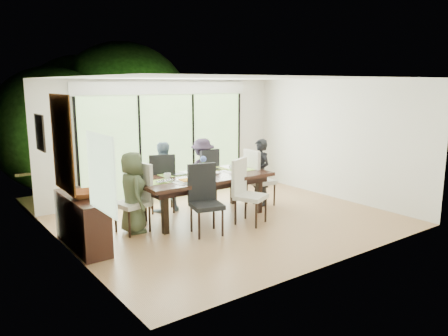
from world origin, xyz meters
TOP-DOWN VIEW (x-y plane):
  - floor at (0.00, 0.00)m, footprint 6.00×5.00m
  - ceiling at (0.00, 0.00)m, footprint 6.00×5.00m
  - wall_back at (0.00, 2.51)m, footprint 6.00×0.02m
  - wall_front at (0.00, -2.51)m, footprint 6.00×0.02m
  - wall_left at (-3.01, 0.00)m, footprint 0.02×5.00m
  - wall_right at (3.01, 0.00)m, footprint 0.02×5.00m
  - glass_doors at (0.00, 2.47)m, footprint 4.20×0.02m
  - blinds_header at (0.00, 2.46)m, footprint 4.40×0.06m
  - mullion_a at (-2.10, 2.46)m, footprint 0.05×0.04m
  - mullion_b at (-0.70, 2.46)m, footprint 0.05×0.04m
  - mullion_c at (0.70, 2.46)m, footprint 0.05×0.04m
  - mullion_d at (2.10, 2.46)m, footprint 0.05×0.04m
  - side_window at (-2.97, -1.20)m, footprint 0.02×0.90m
  - deck at (0.00, 3.40)m, footprint 6.00×1.80m
  - rail_top at (0.00, 4.20)m, footprint 6.00×0.08m
  - foliage_left at (-1.80, 5.20)m, footprint 3.20×3.20m
  - foliage_mid at (0.40, 5.80)m, footprint 4.00×4.00m
  - foliage_right at (2.20, 5.00)m, footprint 2.80×2.80m
  - foliage_far at (-0.60, 6.50)m, footprint 3.60×3.60m
  - table_top at (-0.30, 0.54)m, footprint 2.69×1.23m
  - table_apron at (-0.30, 0.54)m, footprint 2.46×1.01m
  - table_leg_fl at (-1.38, 0.11)m, footprint 0.10×0.10m
  - table_leg_fr at (0.78, 0.11)m, footprint 0.10×0.10m
  - table_leg_bl at (-1.38, 0.97)m, footprint 0.10×0.10m
  - table_leg_br at (0.78, 0.97)m, footprint 0.10×0.10m
  - chair_left_end at (-1.80, 0.54)m, footprint 0.60×0.60m
  - chair_right_end at (1.20, 0.54)m, footprint 0.54×0.54m
  - chair_far_left at (-0.75, 1.39)m, footprint 0.68×0.68m
  - chair_far_right at (0.25, 1.39)m, footprint 0.58×0.58m
  - chair_near_left at (-0.80, -0.33)m, footprint 0.63×0.63m
  - chair_near_right at (0.20, -0.33)m, footprint 0.68×0.68m
  - person_left_end at (-1.78, 0.54)m, footprint 0.53×0.73m
  - person_right_end at (1.18, 0.54)m, footprint 0.45×0.69m
  - person_far_left at (-0.75, 1.37)m, footprint 0.73×0.53m
  - person_far_right at (0.25, 1.37)m, footprint 0.74×0.53m
  - placemat_left at (-1.25, 0.54)m, footprint 0.49×0.36m
  - placemat_right at (0.65, 0.54)m, footprint 0.49×0.36m
  - placemat_far_l at (-0.75, 0.94)m, footprint 0.49×0.36m
  - placemat_far_r at (0.25, 0.94)m, footprint 0.49×0.36m
  - placemat_paper at (-0.85, 0.24)m, footprint 0.49×0.36m
  - tablet_far_l at (-0.65, 0.89)m, footprint 0.29×0.20m
  - tablet_far_r at (0.20, 0.89)m, footprint 0.27×0.19m
  - papers at (0.40, 0.49)m, footprint 0.34×0.25m
  - platter_base at (-0.85, 0.24)m, footprint 0.29×0.29m
  - platter_snacks at (-0.85, 0.24)m, footprint 0.22×0.22m
  - vase at (-0.25, 0.59)m, footprint 0.09×0.09m
  - hyacinth_stems at (-0.25, 0.59)m, footprint 0.04×0.04m
  - hyacinth_blooms at (-0.25, 0.59)m, footprint 0.12×0.12m
  - laptop at (-1.15, 0.44)m, footprint 0.42×0.33m
  - cup_a at (-1.00, 0.69)m, footprint 0.17×0.17m
  - cup_b at (-0.15, 0.44)m, footprint 0.16×0.16m
  - cup_c at (0.50, 0.64)m, footprint 0.16×0.16m
  - book at (-0.05, 0.59)m, footprint 0.28×0.31m
  - sideboard at (-2.76, 0.34)m, footprint 0.42×1.50m
  - bowl at (-2.76, 0.24)m, footprint 0.45×0.45m
  - candlestick_base at (-2.76, 0.69)m, footprint 0.09×0.09m
  - candlestick_shaft at (-2.76, 0.69)m, footprint 0.02×0.02m
  - candlestick_pan at (-2.76, 0.69)m, footprint 0.09×0.09m
  - candle at (-2.76, 0.69)m, footprint 0.03×0.03m
  - tapestry at (-2.97, 0.40)m, footprint 0.02×1.00m
  - art_frame at (-2.97, 1.70)m, footprint 0.03×0.55m
  - art_canvas at (-2.95, 1.70)m, footprint 0.01×0.45m

SIDE VIEW (x-z plane):
  - deck at x=0.00m, z-range -0.10..0.00m
  - floor at x=0.00m, z-range -0.01..0.00m
  - table_leg_fl at x=-1.38m, z-range 0.00..0.77m
  - table_leg_fr at x=0.78m, z-range 0.00..0.77m
  - table_leg_bl at x=-1.38m, z-range 0.00..0.77m
  - table_leg_br at x=0.78m, z-range 0.00..0.77m
  - sideboard at x=-2.76m, z-range 0.00..0.84m
  - rail_top at x=0.00m, z-range 0.52..0.58m
  - chair_left_end at x=-1.80m, z-range 0.00..1.23m
  - chair_right_end at x=1.20m, z-range 0.00..1.23m
  - chair_far_left at x=-0.75m, z-range 0.00..1.23m
  - chair_far_right at x=0.25m, z-range 0.00..1.23m
  - chair_near_left at x=-0.80m, z-range 0.00..1.23m
  - chair_near_right at x=0.20m, z-range 0.00..1.23m
  - table_apron at x=-0.30m, z-range 0.65..0.76m
  - person_left_end at x=-1.78m, z-range 0.00..1.44m
  - person_right_end at x=1.18m, z-range 0.00..1.44m
  - person_far_left at x=-0.75m, z-range 0.00..1.44m
  - person_far_right at x=0.25m, z-range 0.00..1.44m
  - table_top at x=-0.30m, z-range 0.77..0.84m
  - papers at x=0.40m, z-range 0.84..0.84m
  - placemat_left at x=-1.25m, z-range 0.84..0.85m
  - placemat_right at x=0.65m, z-range 0.84..0.85m
  - placemat_far_l at x=-0.75m, z-range 0.84..0.85m
  - placemat_far_r at x=0.25m, z-range 0.84..0.85m
  - placemat_paper at x=-0.85m, z-range 0.84..0.85m
  - book at x=-0.05m, z-range 0.84..0.86m
  - tablet_far_r at x=0.20m, z-range 0.85..0.86m
  - tablet_far_l at x=-0.65m, z-range 0.85..0.86m
  - laptop at x=-1.15m, z-range 0.84..0.87m
  - platter_base at x=-0.85m, z-range 0.85..0.87m
  - candlestick_base at x=-2.76m, z-range 0.84..0.88m
  - platter_snacks at x=-0.85m, z-range 0.87..0.89m
  - cup_b at x=-0.15m, z-range 0.84..0.94m
  - cup_a at x=-1.00m, z-range 0.84..0.95m
  - cup_c at x=0.50m, z-range 0.84..0.95m
  - bowl at x=-2.76m, z-range 0.84..0.95m
  - vase at x=-0.25m, z-range 0.84..0.97m
  - hyacinth_stems at x=-0.25m, z-range 0.95..1.13m
  - hyacinth_blooms at x=-0.25m, z-range 1.09..1.21m
  - glass_doors at x=0.00m, z-range 0.05..2.35m
  - mullion_a at x=-2.10m, z-range 0.05..2.35m
  - mullion_b at x=-0.70m, z-range 0.05..2.35m
  - mullion_c at x=0.70m, z-range 0.05..2.35m
  - mullion_d at x=2.10m, z-range 0.05..2.35m
  - foliage_right at x=2.20m, z-range -0.14..2.66m
  - wall_back at x=0.00m, z-range 0.00..2.70m
  - wall_front at x=0.00m, z-range 0.00..2.70m
  - wall_left at x=-3.01m, z-range 0.00..2.70m
  - wall_right at x=3.01m, z-range 0.00..2.70m
  - foliage_left at x=-1.80m, z-range -0.16..3.04m
  - candlestick_shaft at x=-2.76m, z-range 0.87..2.04m
  - side_window at x=-2.97m, z-range 1.00..2.00m
  - foliage_far at x=-0.60m, z-range -0.18..3.42m
  - tapestry at x=-2.97m, z-range 0.95..2.45m
  - art_frame at x=-2.97m, z-range 1.42..2.08m
  - art_canvas at x=-2.95m, z-range 1.48..2.02m
  - foliage_mid at x=0.40m, z-range -0.20..3.80m
  - candlestick_pan at x=-2.76m, z-range 2.02..2.05m
  - candle at x=-2.76m, z-range 2.04..2.14m
  - blinds_header at x=0.00m, z-range 2.36..2.64m
  - ceiling at x=0.00m, z-range 2.70..2.71m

